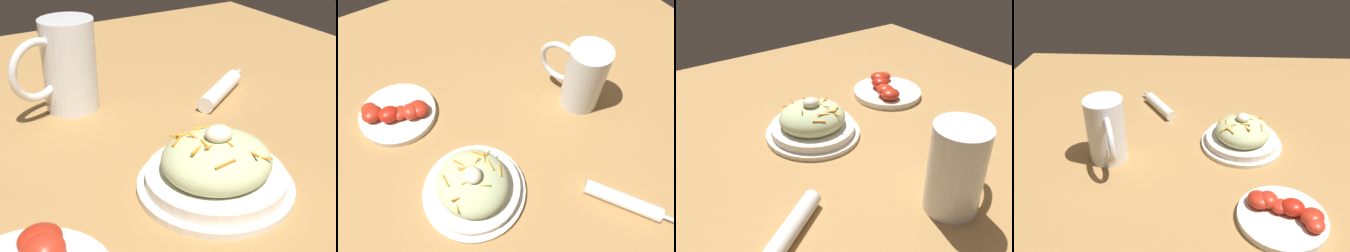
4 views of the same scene
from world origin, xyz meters
TOP-DOWN VIEW (x-y plane):
  - ground_plane at (0.00, 0.00)m, footprint 1.43×1.43m
  - salad_plate at (0.03, -0.14)m, footprint 0.21×0.21m
  - beer_mug at (-0.05, 0.20)m, footprint 0.17×0.10m
  - napkin_roll at (0.21, 0.10)m, footprint 0.17×0.12m

SIDE VIEW (x-z plane):
  - ground_plane at x=0.00m, z-range 0.00..0.00m
  - napkin_roll at x=0.21m, z-range 0.00..0.03m
  - salad_plate at x=0.03m, z-range -0.02..0.08m
  - beer_mug at x=-0.05m, z-range -0.01..0.16m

